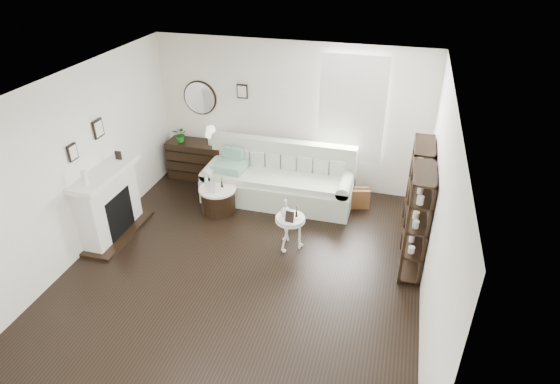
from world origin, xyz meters
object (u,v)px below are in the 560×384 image
(dresser, at_px, (198,160))
(drum_table, at_px, (218,199))
(sofa, at_px, (279,182))
(pedestal_table, at_px, (290,220))

(dresser, relative_size, drum_table, 1.74)
(sofa, height_order, dresser, sofa)
(drum_table, bearing_deg, sofa, 36.89)
(dresser, distance_m, pedestal_table, 2.92)
(dresser, distance_m, drum_table, 1.37)
(drum_table, bearing_deg, pedestal_table, -25.61)
(pedestal_table, bearing_deg, sofa, 111.95)
(sofa, bearing_deg, drum_table, -143.11)
(sofa, relative_size, pedestal_table, 4.85)
(sofa, bearing_deg, dresser, 167.54)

